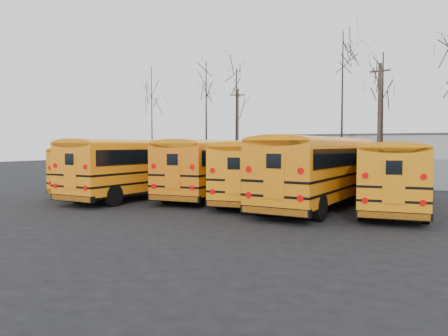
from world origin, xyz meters
The scene contains 16 objects.
ground centered at (0.00, 0.00, 0.00)m, with size 120.00×120.00×0.00m, color black.
fence centered at (0.00, 12.00, 1.00)m, with size 40.00×0.04×2.00m, color gray.
distant_building centered at (2.00, 32.00, 2.00)m, with size 22.00×8.00×4.00m, color #B5B6B1.
bus_a centered at (-7.98, 2.01, 1.68)m, with size 2.48×10.31×2.87m.
bus_b centered at (-4.93, 0.65, 1.92)m, with size 3.49×11.87×3.28m.
bus_c centered at (-1.46, 2.72, 1.91)m, with size 3.49×11.80×3.26m.
bus_d centered at (1.76, 2.00, 1.82)m, with size 3.60×11.30×3.11m.
bus_e centered at (4.83, 1.16, 1.97)m, with size 3.64×12.20×3.37m.
bus_f centered at (7.93, 1.83, 1.81)m, with size 3.64×11.20×3.08m.
utility_pole_left centered at (-7.09, 17.66, 4.16)m, with size 1.39×0.60×8.09m.
utility_pole_right centered at (5.10, 19.98, 5.05)m, with size 1.74×0.50×9.83m.
tree_0 centered at (-16.91, 17.87, 5.49)m, with size 0.26×0.26×10.97m, color black.
tree_1 centered at (-9.76, 16.51, 5.34)m, with size 0.26×0.26×10.68m, color black.
tree_2 centered at (-6.19, 15.48, 4.79)m, with size 0.26×0.26×9.59m, color black.
tree_3 centered at (3.07, 14.57, 5.75)m, with size 0.26×0.26×11.49m, color black.
tree_4 centered at (5.67, 17.09, 5.07)m, with size 0.26×0.26×10.14m, color black.
Camera 1 is at (9.89, -19.20, 2.91)m, focal length 35.00 mm.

